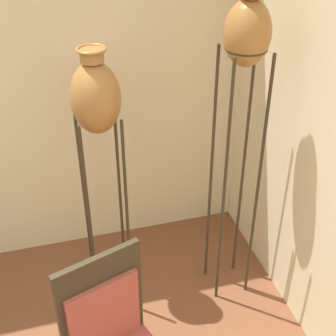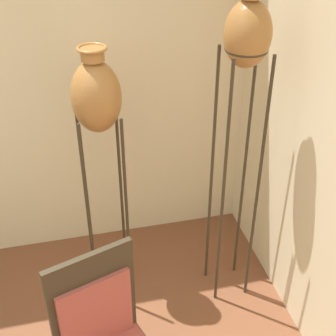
{
  "view_description": "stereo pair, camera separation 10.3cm",
  "coord_description": "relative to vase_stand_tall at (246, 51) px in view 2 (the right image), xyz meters",
  "views": [
    {
      "loc": [
        0.69,
        -0.91,
        2.55
      ],
      "look_at": [
        1.36,
        1.46,
        0.98
      ],
      "focal_mm": 50.0,
      "sensor_mm": 36.0,
      "label": 1
    },
    {
      "loc": [
        0.79,
        -0.93,
        2.55
      ],
      "look_at": [
        1.36,
        1.46,
        0.98
      ],
      "focal_mm": 50.0,
      "sensor_mm": 36.0,
      "label": 2
    }
  ],
  "objects": [
    {
      "name": "vase_stand_medium",
      "position": [
        -0.79,
        0.27,
        -0.33
      ],
      "size": [
        0.3,
        0.3,
        1.74
      ],
      "color": "#382D1E",
      "rests_on": "ground_plane"
    },
    {
      "name": "vase_stand_tall",
      "position": [
        0.0,
        0.0,
        0.0
      ],
      "size": [
        0.25,
        0.25,
        2.07
      ],
      "color": "#382D1E",
      "rests_on": "ground_plane"
    }
  ]
}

